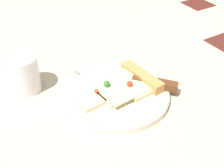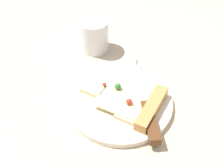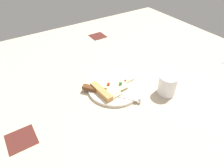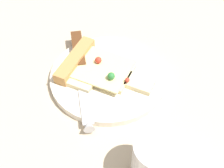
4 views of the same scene
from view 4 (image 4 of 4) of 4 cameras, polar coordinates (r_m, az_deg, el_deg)
ground_plane at (r=60.04cm, az=5.60°, el=-3.45°), size 145.41×145.41×3.00cm
plate at (r=61.18cm, az=-0.72°, el=1.33°), size 22.37×22.37×1.33cm
pizza_slice at (r=60.93cm, az=-2.94°, el=3.00°), size 18.02×12.18×2.70cm
knife at (r=61.64cm, az=-5.71°, el=3.20°), size 16.82×19.91×2.45cm
drinking_glass at (r=47.46cm, az=8.04°, el=-13.45°), size 7.27×7.27×8.28cm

